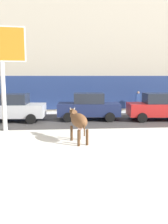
{
  "coord_description": "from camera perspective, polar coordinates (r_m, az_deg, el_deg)",
  "views": [
    {
      "loc": [
        -1.42,
        -8.64,
        3.0
      ],
      "look_at": [
        -0.39,
        3.82,
        1.1
      ],
      "focal_mm": 38.25,
      "sensor_mm": 36.0,
      "label": 1
    }
  ],
  "objects": [
    {
      "name": "cow_brown",
      "position": [
        10.73,
        -1.33,
        -2.14
      ],
      "size": [
        0.97,
        1.93,
        1.54
      ],
      "color": "brown",
      "rests_on": "ground"
    },
    {
      "name": "car_silver_sedan",
      "position": [
        16.43,
        -16.7,
        0.95
      ],
      "size": [
        4.3,
        2.19,
        1.84
      ],
      "color": "#B7BABF",
      "rests_on": "ground"
    },
    {
      "name": "billboard",
      "position": [
        13.63,
        -19.16,
        13.71
      ],
      "size": [
        2.53,
        0.48,
        5.56
      ],
      "color": "silver",
      "rests_on": "ground"
    },
    {
      "name": "car_navy_sedan",
      "position": [
        16.34,
        1.12,
        1.28
      ],
      "size": [
        4.3,
        2.19,
        1.84
      ],
      "color": "#19234C",
      "rests_on": "ground"
    },
    {
      "name": "car_red_sedan",
      "position": [
        17.01,
        17.52,
        1.17
      ],
      "size": [
        4.3,
        2.19,
        1.84
      ],
      "color": "red",
      "rests_on": "ground"
    },
    {
      "name": "road_strip",
      "position": [
        16.38,
        0.32,
        -1.9
      ],
      "size": [
        60.0,
        5.6,
        0.01
      ],
      "primitive_type": "cube",
      "color": "#423F3F",
      "rests_on": "ground"
    },
    {
      "name": "pedestrian_by_cars",
      "position": [
        20.42,
        12.78,
        2.46
      ],
      "size": [
        0.36,
        0.24,
        1.73
      ],
      "color": "#282833",
      "rests_on": "ground"
    },
    {
      "name": "building_facade",
      "position": [
        23.47,
        -1.26,
        17.17
      ],
      "size": [
        44.0,
        6.1,
        13.0
      ],
      "color": "#BCB29E",
      "rests_on": "ground"
    },
    {
      "name": "ground_plane",
      "position": [
        9.25,
        4.42,
        -10.3
      ],
      "size": [
        120.0,
        120.0,
        0.0
      ],
      "primitive_type": "plane",
      "color": "white"
    }
  ]
}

